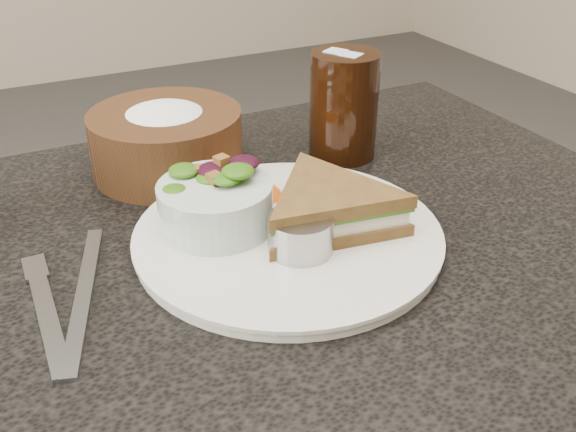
{
  "coord_description": "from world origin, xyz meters",
  "views": [
    {
      "loc": [
        -0.17,
        -0.48,
        1.1
      ],
      "look_at": [
        0.07,
        0.01,
        0.78
      ],
      "focal_mm": 40.0,
      "sensor_mm": 36.0,
      "label": 1
    }
  ],
  "objects_px": {
    "bread_basket": "(166,131)",
    "dinner_plate": "(288,236)",
    "sandwich": "(328,208)",
    "cola_glass": "(344,101)",
    "dressing_ramekin": "(301,234)",
    "salad_bowl": "(215,198)"
  },
  "relations": [
    {
      "from": "bread_basket",
      "to": "dinner_plate",
      "type": "bearing_deg",
      "value": -74.79
    },
    {
      "from": "sandwich",
      "to": "cola_glass",
      "type": "bearing_deg",
      "value": 63.67
    },
    {
      "from": "cola_glass",
      "to": "sandwich",
      "type": "bearing_deg",
      "value": -124.72
    },
    {
      "from": "cola_glass",
      "to": "dinner_plate",
      "type": "bearing_deg",
      "value": -134.86
    },
    {
      "from": "dressing_ramekin",
      "to": "dinner_plate",
      "type": "bearing_deg",
      "value": 81.48
    },
    {
      "from": "bread_basket",
      "to": "cola_glass",
      "type": "distance_m",
      "value": 0.22
    },
    {
      "from": "sandwich",
      "to": "salad_bowl",
      "type": "xyz_separation_m",
      "value": [
        -0.1,
        0.05,
        0.01
      ]
    },
    {
      "from": "dinner_plate",
      "to": "dressing_ramekin",
      "type": "bearing_deg",
      "value": -98.52
    },
    {
      "from": "sandwich",
      "to": "salad_bowl",
      "type": "relative_size",
      "value": 1.5
    },
    {
      "from": "dinner_plate",
      "to": "cola_glass",
      "type": "bearing_deg",
      "value": 45.14
    },
    {
      "from": "sandwich",
      "to": "cola_glass",
      "type": "height_order",
      "value": "cola_glass"
    },
    {
      "from": "sandwich",
      "to": "bread_basket",
      "type": "distance_m",
      "value": 0.24
    },
    {
      "from": "salad_bowl",
      "to": "cola_glass",
      "type": "bearing_deg",
      "value": 28.44
    },
    {
      "from": "sandwich",
      "to": "dressing_ramekin",
      "type": "bearing_deg",
      "value": -141.67
    },
    {
      "from": "dinner_plate",
      "to": "bread_basket",
      "type": "distance_m",
      "value": 0.22
    },
    {
      "from": "sandwich",
      "to": "salad_bowl",
      "type": "distance_m",
      "value": 0.11
    },
    {
      "from": "salad_bowl",
      "to": "bread_basket",
      "type": "xyz_separation_m",
      "value": [
        0.0,
        0.17,
        0.01
      ]
    },
    {
      "from": "sandwich",
      "to": "cola_glass",
      "type": "distance_m",
      "value": 0.21
    },
    {
      "from": "salad_bowl",
      "to": "bread_basket",
      "type": "distance_m",
      "value": 0.17
    },
    {
      "from": "dressing_ramekin",
      "to": "bread_basket",
      "type": "xyz_separation_m",
      "value": [
        -0.05,
        0.25,
        0.02
      ]
    },
    {
      "from": "sandwich",
      "to": "bread_basket",
      "type": "height_order",
      "value": "bread_basket"
    },
    {
      "from": "salad_bowl",
      "to": "dressing_ramekin",
      "type": "bearing_deg",
      "value": -54.47
    }
  ]
}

